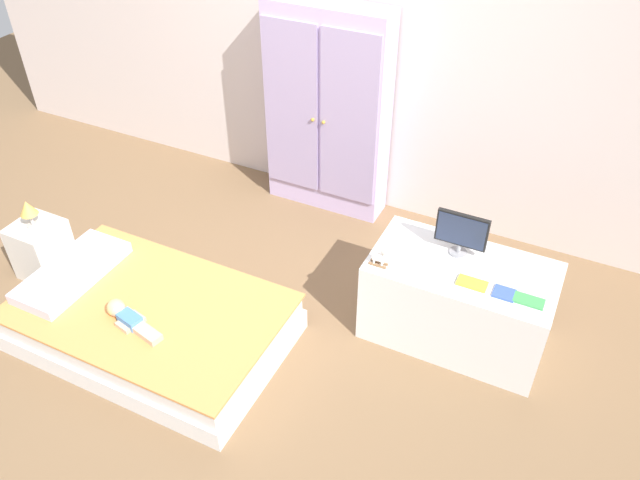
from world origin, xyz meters
name	(u,v)px	position (x,y,z in m)	size (l,w,h in m)	color
ground_plane	(241,329)	(0.00, 0.00, -0.01)	(10.00, 10.00, 0.02)	brown
back_wall	(356,16)	(0.00, 1.57, 1.35)	(6.40, 0.05, 2.70)	silver
bed	(153,322)	(-0.40, -0.28, 0.13)	(1.49, 0.93, 0.26)	white
pillow	(72,272)	(-0.95, -0.28, 0.30)	(0.32, 0.67, 0.07)	silver
doll	(125,315)	(-0.44, -0.43, 0.30)	(0.39, 0.16, 0.10)	#4C84C6
nightstand	(42,249)	(-1.39, -0.12, 0.19)	(0.29, 0.29, 0.37)	silver
table_lamp	(28,209)	(-1.39, -0.12, 0.50)	(0.11, 0.11, 0.18)	#B7B2AD
wardrobe	(327,112)	(-0.12, 1.40, 0.73)	(0.85, 0.28, 1.46)	silver
tv_stand	(458,301)	(1.13, 0.50, 0.26)	(0.99, 0.54, 0.52)	white
tv_monitor	(462,232)	(1.06, 0.59, 0.67)	(0.28, 0.10, 0.26)	#99999E
rocking_horse_toy	(380,257)	(0.72, 0.31, 0.57)	(0.10, 0.04, 0.12)	#8E6642
book_yellow	(472,283)	(1.20, 0.38, 0.53)	(0.15, 0.08, 0.01)	gold
book_blue	(504,293)	(1.37, 0.38, 0.52)	(0.11, 0.10, 0.01)	blue
book_green	(529,301)	(1.49, 0.38, 0.52)	(0.15, 0.08, 0.01)	#429E51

